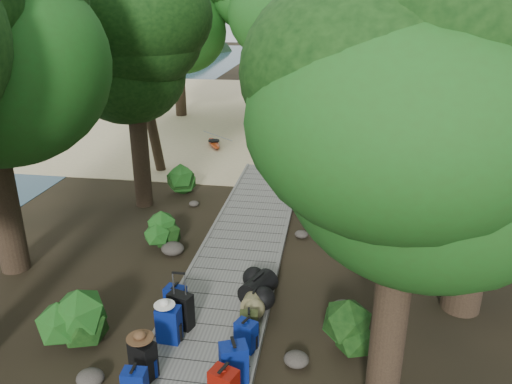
% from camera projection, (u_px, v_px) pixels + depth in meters
% --- Properties ---
extents(ground, '(120.00, 120.00, 0.00)m').
position_uv_depth(ground, '(237.00, 264.00, 11.62)').
color(ground, '#2E2417').
rests_on(ground, ground).
extents(sand_beach, '(40.00, 22.00, 0.02)m').
position_uv_depth(sand_beach, '(295.00, 115.00, 26.33)').
color(sand_beach, '#CCB389').
rests_on(sand_beach, ground).
extents(boardwalk, '(2.00, 12.00, 0.12)m').
position_uv_depth(boardwalk, '(245.00, 242.00, 12.52)').
color(boardwalk, gray).
rests_on(boardwalk, ground).
extents(backpack_left_b, '(0.47, 0.40, 0.72)m').
position_uv_depth(backpack_left_b, '(143.00, 358.00, 7.89)').
color(backpack_left_b, black).
rests_on(backpack_left_b, boardwalk).
extents(backpack_left_c, '(0.42, 0.31, 0.75)m').
position_uv_depth(backpack_left_c, '(169.00, 322.00, 8.73)').
color(backpack_left_c, navy).
rests_on(backpack_left_c, boardwalk).
extents(backpack_left_d, '(0.43, 0.34, 0.58)m').
position_uv_depth(backpack_left_d, '(176.00, 298.00, 9.58)').
color(backpack_left_d, navy).
rests_on(backpack_left_d, boardwalk).
extents(backpack_right_b, '(0.51, 0.44, 0.77)m').
position_uv_depth(backpack_right_b, '(234.00, 362.00, 7.77)').
color(backpack_right_b, navy).
rests_on(backpack_right_b, boardwalk).
extents(backpack_right_c, '(0.42, 0.37, 0.60)m').
position_uv_depth(backpack_right_c, '(246.00, 334.00, 8.54)').
color(backpack_right_c, navy).
rests_on(backpack_right_c, boardwalk).
extents(backpack_right_d, '(0.35, 0.28, 0.49)m').
position_uv_depth(backpack_right_d, '(249.00, 322.00, 8.95)').
color(backpack_right_d, '#343A15').
rests_on(backpack_right_d, boardwalk).
extents(duffel_right_khaki, '(0.49, 0.67, 0.42)m').
position_uv_depth(duffel_right_khaki, '(255.00, 299.00, 9.69)').
color(duffel_right_khaki, '#716643').
rests_on(duffel_right_khaki, boardwalk).
extents(duffel_right_black, '(0.76, 0.91, 0.49)m').
position_uv_depth(duffel_right_black, '(258.00, 288.00, 10.00)').
color(duffel_right_black, black).
rests_on(duffel_right_black, boardwalk).
extents(suitcase_on_boardwalk, '(0.50, 0.37, 0.69)m').
position_uv_depth(suitcase_on_boardwalk, '(181.00, 310.00, 9.11)').
color(suitcase_on_boardwalk, black).
rests_on(suitcase_on_boardwalk, boardwalk).
extents(lone_suitcase_on_sand, '(0.51, 0.37, 0.72)m').
position_uv_depth(lone_suitcase_on_sand, '(285.00, 153.00, 18.61)').
color(lone_suitcase_on_sand, black).
rests_on(lone_suitcase_on_sand, sand_beach).
extents(hat_brown, '(0.43, 0.43, 0.13)m').
position_uv_depth(hat_brown, '(140.00, 335.00, 7.76)').
color(hat_brown, '#51351E').
rests_on(hat_brown, backpack_left_b).
extents(hat_white, '(0.37, 0.37, 0.12)m').
position_uv_depth(hat_white, '(164.00, 302.00, 8.54)').
color(hat_white, silver).
rests_on(hat_white, backpack_left_c).
extents(kayak, '(2.02, 3.39, 0.34)m').
position_uv_depth(kayak, '(214.00, 142.00, 20.68)').
color(kayak, '#A5310E').
rests_on(kayak, sand_beach).
extents(sun_lounger, '(1.21, 1.82, 0.56)m').
position_uv_depth(sun_lounger, '(378.00, 142.00, 20.24)').
color(sun_lounger, silver).
rests_on(sun_lounger, sand_beach).
extents(tree_right_a, '(4.36, 4.36, 7.26)m').
position_uv_depth(tree_right_a, '(406.00, 179.00, 6.39)').
color(tree_right_a, black).
rests_on(tree_right_a, ground).
extents(tree_right_b, '(5.99, 5.99, 10.69)m').
position_uv_depth(tree_right_b, '(509.00, 28.00, 8.05)').
color(tree_right_b, black).
rests_on(tree_right_b, ground).
extents(tree_right_c, '(5.50, 5.50, 9.52)m').
position_uv_depth(tree_right_c, '(397.00, 47.00, 11.16)').
color(tree_right_c, black).
rests_on(tree_right_c, ground).
extents(tree_right_d, '(5.96, 5.96, 10.92)m').
position_uv_depth(tree_right_d, '(486.00, 12.00, 12.48)').
color(tree_right_d, black).
rests_on(tree_right_d, ground).
extents(tree_right_e, '(5.02, 5.02, 9.03)m').
position_uv_depth(tree_right_e, '(404.00, 39.00, 16.37)').
color(tree_right_e, black).
rests_on(tree_right_e, ground).
extents(tree_right_f, '(6.28, 6.28, 11.21)m').
position_uv_depth(tree_right_f, '(466.00, 3.00, 17.52)').
color(tree_right_f, black).
rests_on(tree_right_f, ground).
extents(tree_left_c, '(4.16, 4.16, 7.24)m').
position_uv_depth(tree_left_c, '(134.00, 83.00, 13.64)').
color(tree_left_c, black).
rests_on(tree_left_c, ground).
extents(tree_back_a, '(5.56, 5.56, 9.63)m').
position_uv_depth(tree_back_a, '(270.00, 20.00, 23.40)').
color(tree_back_a, black).
rests_on(tree_back_a, ground).
extents(tree_back_b, '(5.84, 5.84, 10.44)m').
position_uv_depth(tree_back_b, '(330.00, 10.00, 24.45)').
color(tree_back_b, black).
rests_on(tree_back_b, ground).
extents(tree_back_c, '(4.97, 4.97, 8.95)m').
position_uv_depth(tree_back_c, '(404.00, 28.00, 23.15)').
color(tree_back_c, black).
rests_on(tree_back_c, ground).
extents(tree_back_d, '(4.81, 4.81, 8.02)m').
position_uv_depth(tree_back_d, '(177.00, 36.00, 24.74)').
color(tree_back_d, black).
rests_on(tree_back_d, ground).
extents(palm_right_a, '(4.50, 4.50, 7.67)m').
position_uv_depth(palm_right_a, '(368.00, 64.00, 15.75)').
color(palm_right_a, '#153A10').
rests_on(palm_right_a, ground).
extents(palm_right_b, '(3.88, 3.88, 7.50)m').
position_uv_depth(palm_right_b, '(403.00, 52.00, 19.85)').
color(palm_right_b, '#153A10').
rests_on(palm_right_b, ground).
extents(palm_right_c, '(4.00, 4.00, 6.37)m').
position_uv_depth(palm_right_c, '(341.00, 60.00, 22.21)').
color(palm_right_c, '#153A10').
rests_on(palm_right_c, ground).
extents(palm_left_a, '(4.77, 4.77, 7.60)m').
position_uv_depth(palm_left_a, '(145.00, 62.00, 16.53)').
color(palm_left_a, '#153A10').
rests_on(palm_left_a, ground).
extents(rock_left_a, '(0.45, 0.41, 0.25)m').
position_uv_depth(rock_left_a, '(90.00, 378.00, 7.97)').
color(rock_left_a, '#4C473F').
rests_on(rock_left_a, ground).
extents(rock_left_b, '(0.37, 0.33, 0.20)m').
position_uv_depth(rock_left_b, '(75.00, 311.00, 9.72)').
color(rock_left_b, '#4C473F').
rests_on(rock_left_b, ground).
extents(rock_left_c, '(0.55, 0.50, 0.31)m').
position_uv_depth(rock_left_c, '(173.00, 249.00, 12.01)').
color(rock_left_c, '#4C473F').
rests_on(rock_left_c, ground).
extents(rock_left_d, '(0.30, 0.27, 0.16)m').
position_uv_depth(rock_left_d, '(194.00, 204.00, 14.81)').
color(rock_left_d, '#4C473F').
rests_on(rock_left_d, ground).
extents(rock_right_a, '(0.43, 0.39, 0.24)m').
position_uv_depth(rock_right_a, '(296.00, 359.00, 8.39)').
color(rock_right_a, '#4C473F').
rests_on(rock_right_a, ground).
extents(rock_right_b, '(0.47, 0.42, 0.26)m').
position_uv_depth(rock_right_b, '(343.00, 307.00, 9.78)').
color(rock_right_b, '#4C473F').
rests_on(rock_right_b, ground).
extents(rock_right_c, '(0.35, 0.31, 0.19)m').
position_uv_depth(rock_right_c, '(302.00, 234.00, 12.87)').
color(rock_right_c, '#4C473F').
rests_on(rock_right_c, ground).
extents(rock_right_d, '(0.56, 0.50, 0.31)m').
position_uv_depth(rock_right_d, '(355.00, 200.00, 14.92)').
color(rock_right_d, '#4C473F').
rests_on(rock_right_d, ground).
extents(shrub_left_a, '(1.15, 1.15, 1.03)m').
position_uv_depth(shrub_left_a, '(72.00, 321.00, 8.74)').
color(shrub_left_a, '#1F5118').
rests_on(shrub_left_a, ground).
extents(shrub_left_b, '(0.80, 0.80, 0.72)m').
position_uv_depth(shrub_left_b, '(162.00, 233.00, 12.31)').
color(shrub_left_b, '#1F5118').
rests_on(shrub_left_b, ground).
extents(shrub_left_c, '(1.07, 1.07, 0.97)m').
position_uv_depth(shrub_left_c, '(177.00, 180.00, 15.53)').
color(shrub_left_c, '#1F5118').
rests_on(shrub_left_c, ground).
extents(shrub_right_a, '(1.00, 1.00, 0.90)m').
position_uv_depth(shrub_right_a, '(350.00, 332.00, 8.55)').
color(shrub_right_a, '#1F5118').
rests_on(shrub_right_a, ground).
extents(shrub_right_b, '(1.37, 1.37, 1.23)m').
position_uv_depth(shrub_right_b, '(365.00, 214.00, 12.79)').
color(shrub_right_b, '#1F5118').
rests_on(shrub_right_b, ground).
extents(shrub_right_c, '(0.75, 0.75, 0.68)m').
position_uv_depth(shrub_right_c, '(321.00, 181.00, 15.86)').
color(shrub_right_c, '#1F5118').
rests_on(shrub_right_c, ground).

